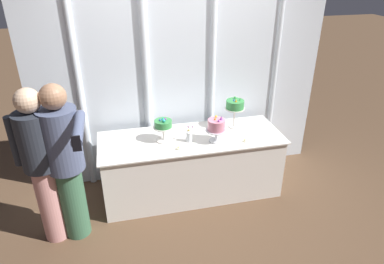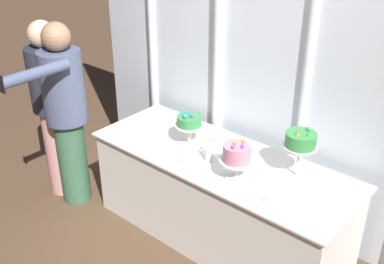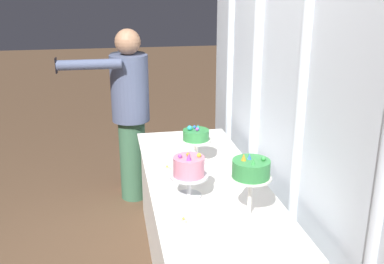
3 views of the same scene
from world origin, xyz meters
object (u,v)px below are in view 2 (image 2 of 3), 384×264
at_px(cake_table, 219,198).
at_px(flower_vase, 209,152).
at_px(guest_man_dark_suit, 52,104).
at_px(tealight_far_left, 181,160).
at_px(cake_display_leftmost, 189,124).
at_px(cake_display_center, 237,155).
at_px(tealight_near_left, 266,200).
at_px(cake_display_rightmost, 300,142).
at_px(guest_girl_blue_dress, 65,109).

height_order(cake_table, flower_vase, flower_vase).
height_order(flower_vase, guest_man_dark_suit, guest_man_dark_suit).
relative_size(tealight_far_left, guest_man_dark_suit, 0.03).
distance_m(cake_display_leftmost, flower_vase, 0.30).
relative_size(cake_display_center, guest_man_dark_suit, 0.19).
bearing_deg(guest_man_dark_suit, tealight_near_left, 5.03).
xyz_separation_m(cake_table, cake_display_rightmost, (0.54, 0.14, 0.63)).
distance_m(tealight_near_left, guest_girl_blue_dress, 1.83).
xyz_separation_m(cake_display_leftmost, guest_man_dark_suit, (-1.17, -0.41, -0.04)).
bearing_deg(cake_display_center, tealight_far_left, -169.89).
distance_m(cake_table, guest_man_dark_suit, 1.61).
distance_m(cake_table, guest_girl_blue_dress, 1.43).
relative_size(cake_display_rightmost, flower_vase, 1.98).
distance_m(cake_table, tealight_near_left, 0.69).
height_order(cake_table, cake_display_leftmost, cake_display_leftmost).
bearing_deg(flower_vase, guest_man_dark_suit, -167.24).
distance_m(cake_display_center, tealight_far_left, 0.47).
xyz_separation_m(cake_display_leftmost, cake_display_rightmost, (0.85, 0.13, 0.09)).
bearing_deg(guest_man_dark_suit, cake_display_center, 8.67).
distance_m(cake_table, cake_display_leftmost, 0.62).
distance_m(tealight_far_left, guest_girl_blue_dress, 1.11).
xyz_separation_m(cake_display_rightmost, guest_girl_blue_dress, (-1.82, -0.55, -0.12)).
bearing_deg(guest_man_dark_suit, guest_girl_blue_dress, -3.08).
distance_m(cake_table, tealight_far_left, 0.47).
relative_size(tealight_far_left, guest_girl_blue_dress, 0.03).
bearing_deg(flower_vase, cake_table, 62.95).
relative_size(tealight_far_left, tealight_near_left, 1.31).
height_order(cake_table, guest_girl_blue_dress, guest_girl_blue_dress).
distance_m(cake_display_leftmost, guest_man_dark_suit, 1.24).
relative_size(cake_display_leftmost, guest_man_dark_suit, 0.18).
xyz_separation_m(cake_table, tealight_near_left, (0.54, -0.23, 0.37)).
xyz_separation_m(cake_table, cake_display_center, (0.24, -0.15, 0.54)).
distance_m(cake_table, cake_display_center, 0.61).
bearing_deg(tealight_near_left, cake_display_center, 164.34).
relative_size(guest_man_dark_suit, guest_girl_blue_dress, 0.99).
xyz_separation_m(flower_vase, tealight_far_left, (-0.15, -0.14, -0.06)).
height_order(cake_display_leftmost, cake_display_rightmost, cake_display_rightmost).
xyz_separation_m(cake_display_rightmost, tealight_near_left, (-0.00, -0.37, -0.26)).
distance_m(tealight_far_left, guest_man_dark_suit, 1.31).
height_order(cake_display_center, flower_vase, cake_display_center).
bearing_deg(cake_display_leftmost, flower_vase, -17.73).
distance_m(cake_display_center, tealight_near_left, 0.35).
xyz_separation_m(cake_display_center, flower_vase, (-0.28, 0.06, -0.11)).
bearing_deg(tealight_far_left, cake_display_leftmost, 117.36).
xyz_separation_m(cake_table, flower_vase, (-0.04, -0.08, 0.43)).
relative_size(cake_display_leftmost, guest_girl_blue_dress, 0.18).
bearing_deg(cake_display_rightmost, guest_man_dark_suit, -164.94).
bearing_deg(tealight_near_left, cake_table, 156.91).
distance_m(cake_display_rightmost, tealight_far_left, 0.86).
bearing_deg(cake_table, cake_display_rightmost, 14.09).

